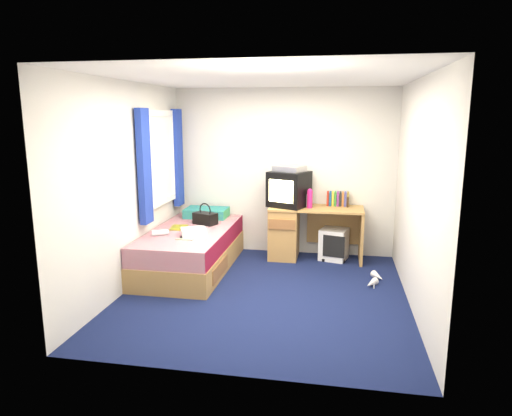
% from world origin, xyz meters
% --- Properties ---
extents(ground, '(3.40, 3.40, 0.00)m').
position_xyz_m(ground, '(0.00, 0.00, 0.00)').
color(ground, '#0C1438').
rests_on(ground, ground).
extents(room_shell, '(3.40, 3.40, 3.40)m').
position_xyz_m(room_shell, '(0.00, 0.00, 1.45)').
color(room_shell, white).
rests_on(room_shell, ground).
extents(bed, '(1.01, 2.00, 0.54)m').
position_xyz_m(bed, '(-1.10, 0.70, 0.27)').
color(bed, tan).
rests_on(bed, ground).
extents(pillow, '(0.61, 0.39, 0.13)m').
position_xyz_m(pillow, '(-1.10, 1.45, 0.61)').
color(pillow, '#195CA4').
rests_on(pillow, bed).
extents(desk, '(1.30, 0.55, 0.75)m').
position_xyz_m(desk, '(0.23, 1.44, 0.41)').
color(desk, tan).
rests_on(desk, ground).
extents(storage_cube, '(0.43, 0.43, 0.44)m').
position_xyz_m(storage_cube, '(0.76, 1.45, 0.22)').
color(storage_cube, white).
rests_on(storage_cube, ground).
extents(crt_tv, '(0.63, 0.61, 0.49)m').
position_xyz_m(crt_tv, '(0.11, 1.44, 1.00)').
color(crt_tv, black).
rests_on(crt_tv, desk).
extents(vcr, '(0.49, 0.44, 0.08)m').
position_xyz_m(vcr, '(0.12, 1.44, 1.28)').
color(vcr, '#B4B3B6').
rests_on(vcr, crt_tv).
extents(book_row, '(0.31, 0.13, 0.20)m').
position_xyz_m(book_row, '(0.79, 1.60, 0.85)').
color(book_row, maroon).
rests_on(book_row, desk).
extents(picture_frame, '(0.02, 0.12, 0.14)m').
position_xyz_m(picture_frame, '(0.93, 1.55, 0.82)').
color(picture_frame, '#331E11').
rests_on(picture_frame, desk).
extents(pink_water_bottle, '(0.08, 0.08, 0.24)m').
position_xyz_m(pink_water_bottle, '(0.41, 1.37, 0.87)').
color(pink_water_bottle, '#EC217A').
rests_on(pink_water_bottle, desk).
extents(aerosol_can, '(0.06, 0.06, 0.19)m').
position_xyz_m(aerosol_can, '(0.38, 1.42, 0.84)').
color(aerosol_can, white).
rests_on(aerosol_can, desk).
extents(handbag, '(0.36, 0.29, 0.30)m').
position_xyz_m(handbag, '(-0.99, 1.02, 0.63)').
color(handbag, black).
rests_on(handbag, bed).
extents(towel, '(0.38, 0.35, 0.10)m').
position_xyz_m(towel, '(-0.95, 0.37, 0.59)').
color(towel, white).
rests_on(towel, bed).
extents(magazine, '(0.26, 0.31, 0.01)m').
position_xyz_m(magazine, '(-1.27, 0.74, 0.55)').
color(magazine, yellow).
rests_on(magazine, bed).
extents(water_bottle, '(0.21, 0.15, 0.07)m').
position_xyz_m(water_bottle, '(-1.38, 0.34, 0.58)').
color(water_bottle, white).
rests_on(water_bottle, bed).
extents(colour_swatch_fan, '(0.22, 0.07, 0.01)m').
position_xyz_m(colour_swatch_fan, '(-1.01, 0.20, 0.55)').
color(colour_swatch_fan, yellow).
rests_on(colour_swatch_fan, bed).
extents(remote_control, '(0.05, 0.16, 0.02)m').
position_xyz_m(remote_control, '(-1.06, 0.33, 0.55)').
color(remote_control, black).
rests_on(remote_control, bed).
extents(window_assembly, '(0.11, 1.42, 1.40)m').
position_xyz_m(window_assembly, '(-1.55, 0.90, 1.42)').
color(window_assembly, silver).
rests_on(window_assembly, room_shell).
extents(white_heels, '(0.28, 0.50, 0.09)m').
position_xyz_m(white_heels, '(1.27, 0.58, 0.04)').
color(white_heels, silver).
rests_on(white_heels, ground).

